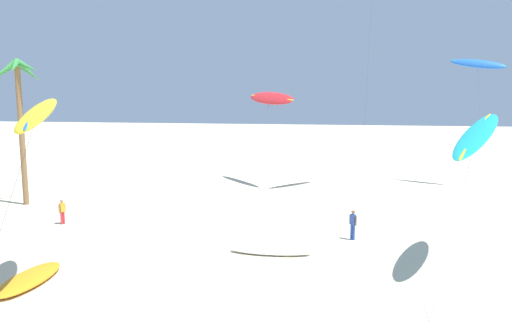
{
  "coord_description": "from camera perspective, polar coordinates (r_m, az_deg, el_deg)",
  "views": [
    {
      "loc": [
        8.21,
        -1.82,
        7.97
      ],
      "look_at": [
        3.44,
        22.07,
        4.6
      ],
      "focal_mm": 32.92,
      "sensor_mm": 36.0,
      "label": 1
    }
  ],
  "objects": [
    {
      "name": "flying_kite_6",
      "position": [
        44.05,
        1.8,
        8.07
      ],
      "size": [
        5.89,
        10.16,
        9.03
      ],
      "color": "red",
      "rests_on": "ground"
    },
    {
      "name": "flying_kite_2",
      "position": [
        20.75,
        -25.12,
        5.53
      ],
      "size": [
        3.69,
        5.53,
        8.41
      ],
      "color": "yellow",
      "rests_on": "ground"
    },
    {
      "name": "flying_kite_5",
      "position": [
        47.65,
        25.34,
        10.99
      ],
      "size": [
        4.7,
        8.2,
        12.04
      ],
      "color": "blue",
      "rests_on": "ground"
    },
    {
      "name": "palm_tree_2",
      "position": [
        39.4,
        -26.96,
        8.28
      ],
      "size": [
        3.96,
        3.88,
        10.99
      ],
      "color": "olive",
      "rests_on": "ground"
    },
    {
      "name": "person_foreground_walker",
      "position": [
        27.56,
        11.69,
        -7.04
      ],
      "size": [
        0.42,
        0.35,
        1.73
      ],
      "color": "#284CA3",
      "rests_on": "ground"
    },
    {
      "name": "person_mid_field",
      "position": [
        32.8,
        -22.49,
        -5.19
      ],
      "size": [
        0.29,
        0.48,
        1.63
      ],
      "color": "red",
      "rests_on": "ground"
    },
    {
      "name": "grounded_kite_2",
      "position": [
        23.43,
        -25.85,
        -12.36
      ],
      "size": [
        1.93,
        4.35,
        0.35
      ],
      "color": "orange",
      "rests_on": "ground"
    },
    {
      "name": "flying_kite_3",
      "position": [
        23.99,
        25.23,
        3.28
      ],
      "size": [
        4.86,
        9.91,
        7.56
      ],
      "color": "#19B2B7",
      "rests_on": "ground"
    },
    {
      "name": "grounded_kite_3",
      "position": [
        24.9,
        1.75,
        -10.44
      ],
      "size": [
        4.28,
        1.3,
        0.29
      ],
      "color": "white",
      "rests_on": "ground"
    }
  ]
}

